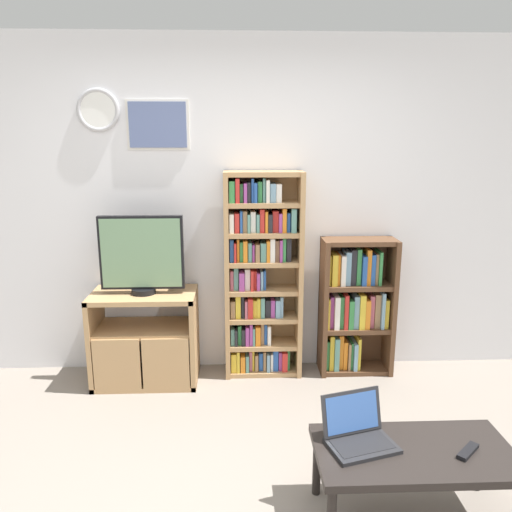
{
  "coord_description": "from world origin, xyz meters",
  "views": [
    {
      "loc": [
        0.07,
        -1.99,
        1.85
      ],
      "look_at": [
        0.19,
        1.03,
        1.13
      ],
      "focal_mm": 35.0,
      "sensor_mm": 36.0,
      "label": 1
    }
  ],
  "objects_px": {
    "bookshelf_short": "(354,306)",
    "remote_near_laptop": "(468,451)",
    "laptop": "(358,432)",
    "television": "(142,255)",
    "bookshelf_tall": "(260,276)",
    "coffee_table": "(414,458)",
    "tv_stand": "(145,338)"
  },
  "relations": [
    {
      "from": "television",
      "to": "bookshelf_tall",
      "type": "bearing_deg",
      "value": 8.57
    },
    {
      "from": "tv_stand",
      "to": "bookshelf_short",
      "type": "xyz_separation_m",
      "value": [
        1.63,
        0.13,
        0.19
      ]
    },
    {
      "from": "bookshelf_short",
      "to": "laptop",
      "type": "distance_m",
      "value": 1.61
    },
    {
      "from": "bookshelf_short",
      "to": "remote_near_laptop",
      "type": "height_order",
      "value": "bookshelf_short"
    },
    {
      "from": "bookshelf_tall",
      "to": "tv_stand",
      "type": "bearing_deg",
      "value": -171.53
    },
    {
      "from": "tv_stand",
      "to": "remote_near_laptop",
      "type": "distance_m",
      "value": 2.37
    },
    {
      "from": "television",
      "to": "tv_stand",
      "type": "bearing_deg",
      "value": 177.63
    },
    {
      "from": "tv_stand",
      "to": "laptop",
      "type": "relative_size",
      "value": 2.09
    },
    {
      "from": "television",
      "to": "bookshelf_tall",
      "type": "xyz_separation_m",
      "value": [
        0.88,
        0.13,
        -0.2
      ]
    },
    {
      "from": "remote_near_laptop",
      "to": "coffee_table",
      "type": "bearing_deg",
      "value": -141.85
    },
    {
      "from": "laptop",
      "to": "television",
      "type": "bearing_deg",
      "value": 115.39
    },
    {
      "from": "tv_stand",
      "to": "coffee_table",
      "type": "bearing_deg",
      "value": -44.25
    },
    {
      "from": "bookshelf_short",
      "to": "laptop",
      "type": "xyz_separation_m",
      "value": [
        -0.34,
        -1.57,
        -0.1
      ]
    },
    {
      "from": "coffee_table",
      "to": "remote_near_laptop",
      "type": "relative_size",
      "value": 6.51
    },
    {
      "from": "bookshelf_tall",
      "to": "bookshelf_short",
      "type": "distance_m",
      "value": 0.79
    },
    {
      "from": "coffee_table",
      "to": "remote_near_laptop",
      "type": "height_order",
      "value": "remote_near_laptop"
    },
    {
      "from": "bookshelf_tall",
      "to": "remote_near_laptop",
      "type": "xyz_separation_m",
      "value": [
        0.91,
        -1.68,
        -0.4
      ]
    },
    {
      "from": "tv_stand",
      "to": "remote_near_laptop",
      "type": "xyz_separation_m",
      "value": [
        1.8,
        -1.55,
        0.04
      ]
    },
    {
      "from": "tv_stand",
      "to": "bookshelf_short",
      "type": "height_order",
      "value": "bookshelf_short"
    },
    {
      "from": "laptop",
      "to": "remote_near_laptop",
      "type": "relative_size",
      "value": 2.56
    },
    {
      "from": "laptop",
      "to": "remote_near_laptop",
      "type": "distance_m",
      "value": 0.52
    },
    {
      "from": "bookshelf_short",
      "to": "remote_near_laptop",
      "type": "xyz_separation_m",
      "value": [
        0.16,
        -1.68,
        -0.15
      ]
    },
    {
      "from": "tv_stand",
      "to": "television",
      "type": "xyz_separation_m",
      "value": [
        0.01,
        -0.0,
        0.65
      ]
    },
    {
      "from": "laptop",
      "to": "remote_near_laptop",
      "type": "bearing_deg",
      "value": -28.12
    },
    {
      "from": "bookshelf_short",
      "to": "bookshelf_tall",
      "type": "bearing_deg",
      "value": 179.83
    },
    {
      "from": "tv_stand",
      "to": "bookshelf_tall",
      "type": "distance_m",
      "value": 1.0
    },
    {
      "from": "tv_stand",
      "to": "bookshelf_tall",
      "type": "bearing_deg",
      "value": 8.47
    },
    {
      "from": "tv_stand",
      "to": "coffee_table",
      "type": "distance_m",
      "value": 2.17
    },
    {
      "from": "laptop",
      "to": "remote_near_laptop",
      "type": "height_order",
      "value": "laptop"
    },
    {
      "from": "bookshelf_tall",
      "to": "coffee_table",
      "type": "height_order",
      "value": "bookshelf_tall"
    },
    {
      "from": "tv_stand",
      "to": "bookshelf_tall",
      "type": "relative_size",
      "value": 0.49
    },
    {
      "from": "television",
      "to": "remote_near_laptop",
      "type": "xyz_separation_m",
      "value": [
        1.79,
        -1.55,
        -0.61
      ]
    }
  ]
}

